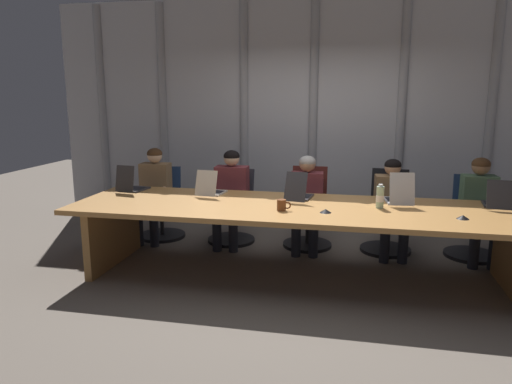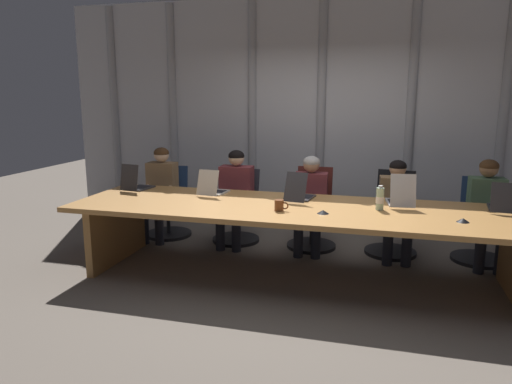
{
  "view_description": "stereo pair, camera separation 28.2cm",
  "coord_description": "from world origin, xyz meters",
  "px_view_note": "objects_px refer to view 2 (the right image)",
  "views": [
    {
      "loc": [
        0.53,
        -4.6,
        1.85
      ],
      "look_at": [
        -0.45,
        0.12,
        0.85
      ],
      "focal_mm": 33.27,
      "sensor_mm": 36.0,
      "label": 1
    },
    {
      "loc": [
        0.8,
        -4.54,
        1.85
      ],
      "look_at": [
        -0.45,
        0.12,
        0.85
      ],
      "focal_mm": 33.27,
      "sensor_mm": 36.0,
      "label": 2
    }
  ],
  "objects_px": {
    "laptop_left_end": "(137,185)",
    "coffee_mug_near": "(280,205)",
    "conference_mic_left_side": "(463,220)",
    "conference_mic_middle": "(323,212)",
    "laptop_left_mid": "(213,189)",
    "office_chair_left_mid": "(237,214)",
    "water_bottle_primary": "(380,199)",
    "person_right_end": "(487,206)",
    "office_chair_right_end": "(480,230)",
    "office_chair_right_mid": "(392,223)",
    "person_center": "(310,197)",
    "laptop_center": "(300,194)",
    "laptop_right_mid": "(400,199)",
    "laptop_right_end": "(502,205)",
    "office_chair_left_end": "(169,210)",
    "person_right_mid": "(397,203)",
    "person_left_end": "(160,188)",
    "person_left_mid": "(235,191)",
    "office_chair_center": "(312,218)"
  },
  "relations": [
    {
      "from": "office_chair_right_mid",
      "to": "person_right_mid",
      "type": "bearing_deg",
      "value": 17.39
    },
    {
      "from": "laptop_right_mid",
      "to": "conference_mic_middle",
      "type": "distance_m",
      "value": 0.9
    },
    {
      "from": "person_center",
      "to": "water_bottle_primary",
      "type": "bearing_deg",
      "value": 39.59
    },
    {
      "from": "person_left_end",
      "to": "conference_mic_left_side",
      "type": "relative_size",
      "value": 10.72
    },
    {
      "from": "office_chair_left_mid",
      "to": "office_chair_right_end",
      "type": "distance_m",
      "value": 2.87
    },
    {
      "from": "office_chair_left_end",
      "to": "person_right_end",
      "type": "xyz_separation_m",
      "value": [
        3.84,
        -0.16,
        0.32
      ]
    },
    {
      "from": "laptop_right_end",
      "to": "office_chair_right_mid",
      "type": "distance_m",
      "value": 1.3
    },
    {
      "from": "laptop_left_end",
      "to": "coffee_mug_near",
      "type": "height_order",
      "value": "laptop_left_end"
    },
    {
      "from": "laptop_center",
      "to": "water_bottle_primary",
      "type": "xyz_separation_m",
      "value": [
        0.82,
        -0.24,
        0.05
      ]
    },
    {
      "from": "laptop_left_mid",
      "to": "office_chair_right_end",
      "type": "distance_m",
      "value": 3.05
    },
    {
      "from": "office_chair_right_mid",
      "to": "coffee_mug_near",
      "type": "distance_m",
      "value": 1.76
    },
    {
      "from": "person_right_end",
      "to": "laptop_right_mid",
      "type": "bearing_deg",
      "value": -60.17
    },
    {
      "from": "laptop_left_end",
      "to": "office_chair_right_mid",
      "type": "relative_size",
      "value": 0.42
    },
    {
      "from": "laptop_right_mid",
      "to": "person_center",
      "type": "height_order",
      "value": "person_center"
    },
    {
      "from": "office_chair_left_end",
      "to": "person_center",
      "type": "bearing_deg",
      "value": 76.04
    },
    {
      "from": "office_chair_right_mid",
      "to": "person_center",
      "type": "relative_size",
      "value": 0.85
    },
    {
      "from": "office_chair_right_mid",
      "to": "person_left_mid",
      "type": "bearing_deg",
      "value": -78.57
    },
    {
      "from": "office_chair_right_mid",
      "to": "laptop_right_end",
      "type": "bearing_deg",
      "value": 60.18
    },
    {
      "from": "person_center",
      "to": "conference_mic_left_side",
      "type": "distance_m",
      "value": 1.9
    },
    {
      "from": "laptop_center",
      "to": "conference_mic_middle",
      "type": "bearing_deg",
      "value": -142.23
    },
    {
      "from": "person_right_mid",
      "to": "conference_mic_left_side",
      "type": "height_order",
      "value": "person_right_mid"
    },
    {
      "from": "office_chair_left_end",
      "to": "office_chair_right_mid",
      "type": "bearing_deg",
      "value": 80.8
    },
    {
      "from": "laptop_right_mid",
      "to": "coffee_mug_near",
      "type": "relative_size",
      "value": 3.36
    },
    {
      "from": "person_center",
      "to": "water_bottle_primary",
      "type": "distance_m",
      "value": 1.19
    },
    {
      "from": "laptop_right_mid",
      "to": "laptop_right_end",
      "type": "height_order",
      "value": "laptop_right_mid"
    },
    {
      "from": "office_chair_center",
      "to": "office_chair_left_end",
      "type": "bearing_deg",
      "value": -90.15
    },
    {
      "from": "office_chair_right_mid",
      "to": "person_center",
      "type": "bearing_deg",
      "value": -73.71
    },
    {
      "from": "laptop_right_end",
      "to": "person_right_mid",
      "type": "bearing_deg",
      "value": 66.24
    },
    {
      "from": "office_chair_right_mid",
      "to": "water_bottle_primary",
      "type": "distance_m",
      "value": 1.14
    },
    {
      "from": "laptop_left_end",
      "to": "conference_mic_middle",
      "type": "bearing_deg",
      "value": -96.34
    },
    {
      "from": "laptop_right_end",
      "to": "person_left_mid",
      "type": "xyz_separation_m",
      "value": [
        -2.88,
        0.57,
        -0.14
      ]
    },
    {
      "from": "office_chair_right_mid",
      "to": "person_left_end",
      "type": "relative_size",
      "value": 0.82
    },
    {
      "from": "person_right_end",
      "to": "coffee_mug_near",
      "type": "xyz_separation_m",
      "value": [
        -2.05,
        -1.15,
        0.15
      ]
    },
    {
      "from": "laptop_left_mid",
      "to": "person_center",
      "type": "xyz_separation_m",
      "value": [
        1.01,
        0.58,
        -0.16
      ]
    },
    {
      "from": "laptop_left_end",
      "to": "office_chair_left_mid",
      "type": "relative_size",
      "value": 0.44
    },
    {
      "from": "office_chair_right_end",
      "to": "person_center",
      "type": "distance_m",
      "value": 1.95
    },
    {
      "from": "laptop_left_mid",
      "to": "coffee_mug_near",
      "type": "relative_size",
      "value": 3.01
    },
    {
      "from": "office_chair_right_mid",
      "to": "person_left_mid",
      "type": "height_order",
      "value": "person_left_mid"
    },
    {
      "from": "office_chair_right_mid",
      "to": "water_bottle_primary",
      "type": "xyz_separation_m",
      "value": [
        -0.15,
        -1.01,
        0.5
      ]
    },
    {
      "from": "office_chair_center",
      "to": "person_left_end",
      "type": "distance_m",
      "value": 1.99
    },
    {
      "from": "person_right_mid",
      "to": "conference_mic_left_side",
      "type": "bearing_deg",
      "value": 20.39
    },
    {
      "from": "person_left_end",
      "to": "person_left_mid",
      "type": "relative_size",
      "value": 1.0
    },
    {
      "from": "laptop_center",
      "to": "coffee_mug_near",
      "type": "height_order",
      "value": "laptop_center"
    },
    {
      "from": "laptop_left_end",
      "to": "conference_mic_left_side",
      "type": "relative_size",
      "value": 3.67
    },
    {
      "from": "conference_mic_left_side",
      "to": "conference_mic_middle",
      "type": "bearing_deg",
      "value": -179.2
    },
    {
      "from": "office_chair_left_end",
      "to": "person_right_mid",
      "type": "distance_m",
      "value": 2.92
    },
    {
      "from": "office_chair_left_mid",
      "to": "water_bottle_primary",
      "type": "xyz_separation_m",
      "value": [
        1.76,
        -1.01,
        0.52
      ]
    },
    {
      "from": "person_center",
      "to": "person_right_end",
      "type": "bearing_deg",
      "value": 86.29
    },
    {
      "from": "laptop_right_mid",
      "to": "conference_mic_left_side",
      "type": "distance_m",
      "value": 0.75
    },
    {
      "from": "office_chair_left_end",
      "to": "person_center",
      "type": "height_order",
      "value": "person_center"
    }
  ]
}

